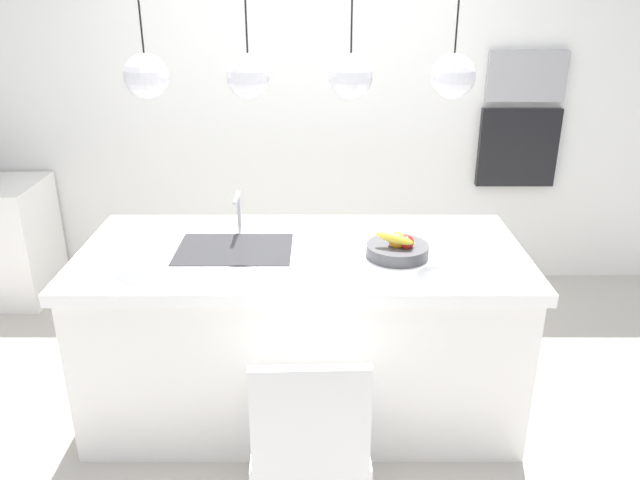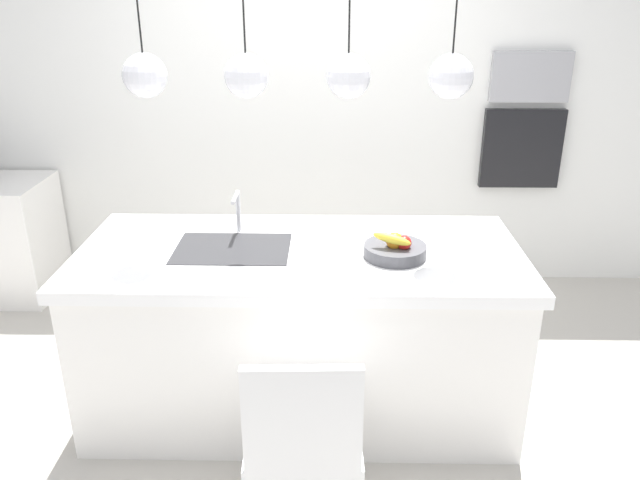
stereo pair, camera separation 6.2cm
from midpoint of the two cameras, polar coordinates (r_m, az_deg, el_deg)
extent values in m
plane|color=#BCB7AD|center=(3.52, -2.20, -14.56)|extent=(6.60, 6.60, 0.00)
cube|color=white|center=(4.54, -1.77, 12.00)|extent=(6.00, 0.10, 2.60)
cube|color=white|center=(3.29, -2.31, -8.64)|extent=(2.12, 0.92, 0.85)
cube|color=white|center=(3.08, -2.44, -1.38)|extent=(2.18, 0.98, 0.06)
cube|color=#2D2D30|center=(3.10, -8.56, -0.94)|extent=(0.56, 0.40, 0.02)
cylinder|color=silver|center=(3.28, -8.11, 2.55)|extent=(0.02, 0.02, 0.22)
cylinder|color=silver|center=(3.17, -8.39, 3.76)|extent=(0.02, 0.16, 0.02)
cylinder|color=#4C4C51|center=(3.00, 6.27, -0.93)|extent=(0.30, 0.30, 0.06)
sphere|color=red|center=(2.95, 7.11, -0.19)|extent=(0.07, 0.07, 0.07)
sphere|color=orange|center=(2.96, 6.23, -0.01)|extent=(0.08, 0.08, 0.08)
ellipsoid|color=yellow|center=(2.92, 5.99, 0.15)|extent=(0.19, 0.10, 0.07)
cube|color=#9E9EA3|center=(4.65, 17.68, 14.06)|extent=(0.54, 0.08, 0.34)
cube|color=black|center=(4.73, 16.98, 8.08)|extent=(0.56, 0.08, 0.56)
cube|color=white|center=(2.63, -1.82, -17.55)|extent=(0.47, 0.47, 0.06)
cube|color=white|center=(2.31, -1.84, -16.10)|extent=(0.43, 0.06, 0.44)
cylinder|color=#B2B2B7|center=(2.93, 2.23, -18.40)|extent=(0.04, 0.04, 0.40)
cylinder|color=#B2B2B7|center=(2.93, -5.86, -18.53)|extent=(0.04, 0.04, 0.40)
sphere|color=silver|center=(2.95, -16.36, 14.13)|extent=(0.20, 0.20, 0.20)
sphere|color=silver|center=(2.86, -7.38, 14.59)|extent=(0.20, 0.20, 0.20)
sphere|color=silver|center=(2.84, 1.95, 14.70)|extent=(0.20, 0.20, 0.20)
sphere|color=silver|center=(2.89, 11.18, 14.44)|extent=(0.20, 0.20, 0.20)
camera|label=1|loc=(0.03, -90.59, -0.24)|focal=35.15mm
camera|label=2|loc=(0.03, 89.41, 0.24)|focal=35.15mm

